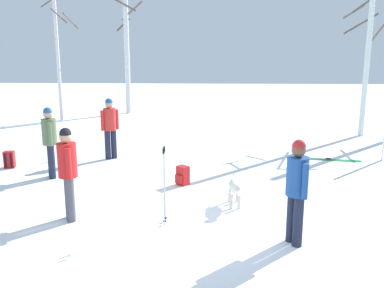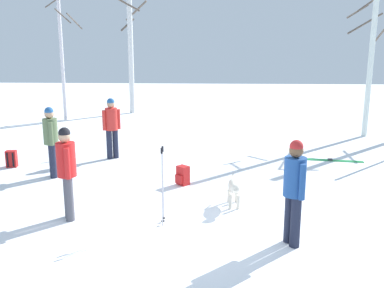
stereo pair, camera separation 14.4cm
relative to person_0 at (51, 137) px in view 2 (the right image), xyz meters
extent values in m
plane|color=white|center=(3.29, -2.79, -0.98)|extent=(60.00, 60.00, 0.00)
cylinder|color=#1E2338|center=(-0.04, 0.08, -0.57)|extent=(0.16, 0.16, 0.82)
cylinder|color=#1E2338|center=(0.04, -0.08, -0.57)|extent=(0.16, 0.16, 0.82)
cylinder|color=#566B47|center=(0.00, 0.00, 0.15)|extent=(0.34, 0.34, 0.62)
sphere|color=tan|center=(0.00, 0.00, 0.57)|extent=(0.22, 0.22, 0.22)
sphere|color=#265999|center=(0.00, 0.00, 0.63)|extent=(0.21, 0.21, 0.21)
cylinder|color=#566B47|center=(-0.09, 0.19, 0.13)|extent=(0.10, 0.10, 0.56)
cylinder|color=#566B47|center=(0.09, -0.19, 0.13)|extent=(0.10, 0.10, 0.56)
cylinder|color=#1E2338|center=(0.95, 1.78, -0.57)|extent=(0.16, 0.16, 0.82)
cylinder|color=#1E2338|center=(1.10, 1.88, -0.57)|extent=(0.16, 0.16, 0.82)
cylinder|color=red|center=(1.03, 1.83, 0.15)|extent=(0.34, 0.34, 0.62)
sphere|color=tan|center=(1.03, 1.83, 0.57)|extent=(0.22, 0.22, 0.22)
sphere|color=#265999|center=(1.03, 1.83, 0.63)|extent=(0.21, 0.21, 0.21)
cylinder|color=red|center=(0.85, 1.72, 0.13)|extent=(0.10, 0.10, 0.56)
cylinder|color=red|center=(1.20, 1.94, 0.13)|extent=(0.10, 0.10, 0.56)
cylinder|color=#4C4C56|center=(1.31, -2.61, -0.57)|extent=(0.16, 0.16, 0.82)
cylinder|color=#4C4C56|center=(1.23, -2.45, -0.57)|extent=(0.16, 0.16, 0.82)
cylinder|color=red|center=(1.27, -2.53, 0.15)|extent=(0.34, 0.34, 0.62)
sphere|color=tan|center=(1.27, -2.53, 0.57)|extent=(0.22, 0.22, 0.22)
sphere|color=black|center=(1.27, -2.53, 0.63)|extent=(0.21, 0.21, 0.21)
cylinder|color=red|center=(1.36, -2.72, 0.13)|extent=(0.10, 0.10, 0.56)
cylinder|color=red|center=(1.18, -2.34, 0.13)|extent=(0.10, 0.10, 0.56)
cylinder|color=#1E2338|center=(5.14, -3.26, -0.57)|extent=(0.16, 0.16, 0.82)
cylinder|color=#1E2338|center=(5.20, -3.43, -0.57)|extent=(0.16, 0.16, 0.82)
cylinder|color=#1E478C|center=(5.17, -3.35, 0.15)|extent=(0.34, 0.34, 0.62)
sphere|color=brown|center=(5.17, -3.35, 0.57)|extent=(0.22, 0.22, 0.22)
sphere|color=#B22626|center=(5.17, -3.35, 0.63)|extent=(0.21, 0.21, 0.21)
cylinder|color=#1E478C|center=(5.09, -3.15, 0.13)|extent=(0.10, 0.10, 0.56)
cylinder|color=#1E478C|center=(5.25, -3.54, 0.13)|extent=(0.10, 0.10, 0.56)
ellipsoid|color=beige|center=(4.31, -1.68, -0.57)|extent=(0.24, 0.61, 0.26)
sphere|color=beige|center=(4.32, -2.02, -0.51)|extent=(0.18, 0.18, 0.18)
ellipsoid|color=beige|center=(4.32, -2.08, -0.53)|extent=(0.06, 0.10, 0.06)
cylinder|color=beige|center=(4.30, -1.33, -0.49)|extent=(0.04, 0.19, 0.17)
cylinder|color=beige|center=(4.39, -1.88, -0.84)|extent=(0.07, 0.07, 0.28)
cylinder|color=beige|center=(4.24, -1.88, -0.84)|extent=(0.07, 0.07, 0.28)
cylinder|color=beige|center=(4.38, -1.49, -0.84)|extent=(0.07, 0.07, 0.28)
cylinder|color=beige|center=(4.23, -1.49, -0.84)|extent=(0.07, 0.07, 0.28)
cube|color=green|center=(7.09, 1.86, -0.97)|extent=(1.85, 0.34, 0.02)
cube|color=#333338|center=(7.14, 1.85, -0.95)|extent=(0.13, 0.08, 0.03)
cube|color=green|center=(7.11, 1.96, -0.97)|extent=(1.85, 0.34, 0.02)
cube|color=#333338|center=(7.16, 1.95, -0.95)|extent=(0.13, 0.08, 0.03)
cylinder|color=#B2B2BC|center=(3.02, -2.58, -0.33)|extent=(0.02, 0.10, 1.31)
cylinder|color=black|center=(3.02, -2.58, 0.38)|extent=(0.04, 0.04, 0.10)
cylinder|color=black|center=(3.02, -2.58, -0.91)|extent=(0.07, 0.07, 0.01)
cylinder|color=#B2B2BC|center=(3.02, -2.71, -0.33)|extent=(0.02, 0.10, 1.31)
cylinder|color=black|center=(3.02, -2.71, 0.38)|extent=(0.04, 0.04, 0.10)
cylinder|color=black|center=(3.02, -2.71, -0.91)|extent=(0.07, 0.07, 0.01)
cube|color=red|center=(-1.42, 0.79, -0.76)|extent=(0.29, 0.24, 0.44)
cube|color=red|center=(-1.45, 0.92, -0.83)|extent=(0.20, 0.09, 0.20)
cube|color=black|center=(-1.33, 0.69, -0.76)|extent=(0.04, 0.03, 0.37)
cube|color=black|center=(-1.47, 0.67, -0.76)|extent=(0.04, 0.03, 0.37)
cube|color=red|center=(3.20, -0.43, -0.76)|extent=(0.33, 0.32, 0.44)
cube|color=red|center=(3.12, -0.52, -0.83)|extent=(0.18, 0.18, 0.20)
cube|color=black|center=(3.23, -0.29, -0.76)|extent=(0.04, 0.04, 0.37)
cube|color=black|center=(3.33, -0.39, -0.76)|extent=(0.04, 0.04, 0.37)
cylinder|color=green|center=(-0.51, 1.45, -0.85)|extent=(0.07, 0.07, 0.26)
cylinder|color=black|center=(-0.51, 1.45, -0.71)|extent=(0.04, 0.04, 0.02)
cylinder|color=silver|center=(-2.58, 8.21, 2.08)|extent=(0.15, 0.15, 6.13)
cylinder|color=brown|center=(-2.34, 7.97, 3.35)|extent=(0.53, 0.55, 0.58)
cylinder|color=brown|center=(-1.91, 8.13, 3.14)|extent=(0.22, 1.36, 0.59)
cylinder|color=silver|center=(-0.06, 10.34, 2.22)|extent=(0.24, 0.24, 6.41)
cylinder|color=brown|center=(-0.23, 10.61, 3.13)|extent=(0.63, 0.44, 0.61)
cylinder|color=brown|center=(-0.04, 9.80, 3.97)|extent=(1.13, 0.13, 0.66)
cylinder|color=brown|center=(0.16, 10.86, 3.78)|extent=(1.12, 0.53, 0.88)
cylinder|color=silver|center=(9.23, 5.36, 1.88)|extent=(0.18, 0.18, 5.72)
cylinder|color=brown|center=(9.12, 5.97, 2.91)|extent=(1.25, 0.28, 0.75)
cylinder|color=brown|center=(8.79, 5.83, 3.32)|extent=(0.99, 0.93, 0.54)
cylinder|color=brown|center=(9.64, 5.57, 2.67)|extent=(0.50, 0.89, 1.04)
cylinder|color=brown|center=(9.20, 5.78, 3.62)|extent=(0.88, 0.12, 0.65)
camera|label=1|loc=(3.78, -9.72, 2.11)|focal=39.64mm
camera|label=2|loc=(3.93, -9.71, 2.11)|focal=39.64mm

